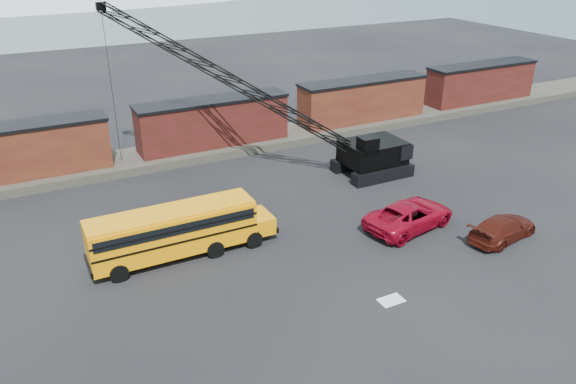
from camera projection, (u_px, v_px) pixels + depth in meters
name	position (u px, v px, depth m)	size (l,w,h in m)	color
ground	(344.00, 267.00, 33.48)	(160.00, 160.00, 0.00)	black
gravel_berm	(215.00, 147.00, 51.08)	(120.00, 5.00, 0.70)	#4C483E
boxcar_west_near	(18.00, 151.00, 43.44)	(13.70, 3.10, 4.17)	#481614
boxcar_mid	(213.00, 122.00, 50.07)	(13.70, 3.10, 4.17)	#511716
boxcar_east_near	(362.00, 100.00, 56.69)	(13.70, 3.10, 4.17)	#481614
boxcar_east_far	(481.00, 82.00, 63.32)	(13.70, 3.10, 4.17)	#511716
snow_patch	(391.00, 300.00, 30.45)	(1.40, 0.90, 0.02)	silver
school_bus	(178.00, 230.00, 33.94)	(11.65, 2.65, 3.19)	orange
red_pickup	(410.00, 215.00, 37.59)	(3.09, 6.69, 1.86)	maroon
maroon_suv	(503.00, 228.00, 36.27)	(2.19, 5.39, 1.56)	#41120B
crawler_crane	(232.00, 81.00, 43.43)	(21.39, 13.19, 13.62)	black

